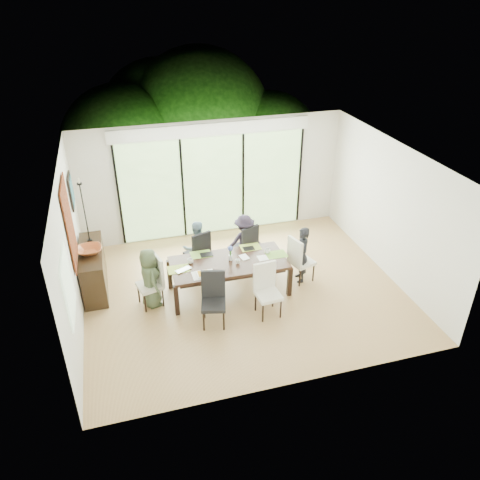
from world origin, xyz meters
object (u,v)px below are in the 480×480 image
object	(u,v)px
person_far_left	(197,248)
bowl	(90,250)
laptop	(185,271)
table_top	(229,263)
person_left_end	(150,278)
cup_b	(238,261)
cup_c	(267,251)
chair_left_end	(149,282)
chair_near_right	(269,292)
person_right_end	(302,255)
chair_far_right	(244,244)
person_far_right	(244,241)
sideboard	(93,269)
chair_right_end	(302,258)
chair_far_left	(197,251)
chair_near_left	(213,301)
vase	(231,258)
cup_a	(190,261)

from	to	relation	value
person_far_left	bowl	world-z (taller)	person_far_left
laptop	bowl	xyz separation A→B (m)	(-1.63, 0.84, 0.22)
table_top	person_far_left	world-z (taller)	person_far_left
person_left_end	person_far_left	world-z (taller)	same
cup_b	cup_c	xyz separation A→B (m)	(0.65, 0.20, 0.00)
chair_left_end	chair_near_right	distance (m)	2.18
person_right_end	bowl	world-z (taller)	person_right_end
chair_far_right	laptop	size ratio (longest dim) A/B	3.33
person_right_end	cup_b	world-z (taller)	person_right_end
person_far_right	cup_c	size ratio (longest dim) A/B	10.40
chair_near_right	sideboard	world-z (taller)	chair_near_right
person_right_end	sideboard	distance (m)	4.05
chair_right_end	sideboard	world-z (taller)	chair_right_end
chair_far_right	chair_near_right	size ratio (longest dim) A/B	1.00
chair_far_left	cup_b	xyz separation A→B (m)	(0.60, -0.95, 0.22)
person_far_left	cup_b	xyz separation A→B (m)	(0.60, -0.93, 0.14)
chair_left_end	chair_right_end	size ratio (longest dim) A/B	1.00
chair_left_end	cup_c	world-z (taller)	chair_left_end
person_far_left	laptop	xyz separation A→B (m)	(-0.40, -0.93, 0.11)
chair_left_end	chair_far_left	distance (m)	1.35
chair_near_left	person_right_end	size ratio (longest dim) A/B	0.85
chair_near_left	bowl	distance (m)	2.59
person_right_end	chair_far_left	bearing A→B (deg)	-107.73
chair_left_end	cup_b	xyz separation A→B (m)	(1.65, -0.10, 0.22)
chair_near_right	chair_far_left	bearing A→B (deg)	114.51
vase	cup_a	distance (m)	0.76
vase	cup_b	bearing A→B (deg)	-56.31
cup_c	person_far_right	bearing A→B (deg)	108.90
chair_far_left	cup_a	world-z (taller)	chair_far_left
chair_left_end	chair_far_right	distance (m)	2.22
person_right_end	cup_b	distance (m)	1.34
vase	chair_far_right	bearing A→B (deg)	57.99
cup_c	sideboard	xyz separation A→B (m)	(-3.28, 0.74, -0.30)
table_top	person_far_left	size ratio (longest dim) A/B	1.86
chair_near_left	vase	bearing A→B (deg)	72.80
chair_near_right	chair_near_left	bearing A→B (deg)	175.60
table_top	laptop	distance (m)	0.86
chair_left_end	chair_right_end	distance (m)	3.00
vase	bowl	bearing A→B (deg)	164.72
chair_near_left	person_left_end	world-z (taller)	person_left_end
chair_near_right	person_far_left	xyz separation A→B (m)	(-0.95, 1.70, 0.09)
chair_right_end	cup_b	xyz separation A→B (m)	(-1.35, -0.10, 0.22)
person_left_end	chair_left_end	bearing A→B (deg)	78.53
table_top	chair_near_right	distance (m)	1.02
table_top	cup_b	world-z (taller)	cup_b
chair_far_left	laptop	bearing A→B (deg)	45.71
person_far_right	cup_b	bearing A→B (deg)	65.99
chair_left_end	laptop	xyz separation A→B (m)	(0.65, -0.10, 0.19)
chair_near_left	sideboard	bearing A→B (deg)	152.86
person_right_end	sideboard	world-z (taller)	person_right_end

